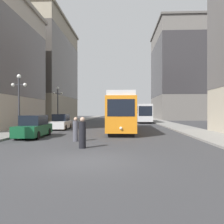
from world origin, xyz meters
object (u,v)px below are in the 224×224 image
at_px(parked_car_left_near, 61,122).
at_px(lamp_post_left_near, 19,95).
at_px(pedestrian_crossing_near, 76,130).
at_px(lamp_post_left_far, 58,100).
at_px(parked_car_left_mid, 34,127).
at_px(streetcar, 122,112).
at_px(transit_bus, 143,112).
at_px(pedestrian_crossing_far, 82,134).

height_order(parked_car_left_near, lamp_post_left_near, lamp_post_left_near).
distance_m(pedestrian_crossing_near, lamp_post_left_far, 17.44).
height_order(parked_car_left_mid, lamp_post_left_near, lamp_post_left_near).
bearing_deg(lamp_post_left_near, parked_car_left_near, 74.83).
xyz_separation_m(streetcar, parked_car_left_near, (-7.35, 1.56, -1.26)).
distance_m(transit_bus, pedestrian_crossing_far, 32.37).
height_order(transit_bus, lamp_post_left_far, lamp_post_left_far).
distance_m(parked_car_left_mid, pedestrian_crossing_far, 7.45).
height_order(pedestrian_crossing_far, lamp_post_left_far, lamp_post_left_far).
distance_m(parked_car_left_near, parked_car_left_mid, 8.39).
distance_m(pedestrian_crossing_far, lamp_post_left_near, 10.17).
bearing_deg(transit_bus, pedestrian_crossing_near, -104.02).
distance_m(parked_car_left_near, lamp_post_left_far, 6.33).
bearing_deg(parked_car_left_near, transit_bus, 55.37).
height_order(lamp_post_left_near, lamp_post_left_far, lamp_post_left_far).
xyz_separation_m(streetcar, pedestrian_crossing_near, (-3.33, -9.29, -1.29)).
distance_m(transit_bus, lamp_post_left_far, 18.31).
relative_size(transit_bus, pedestrian_crossing_near, 6.54).
height_order(streetcar, lamp_post_left_far, lamp_post_left_far).
bearing_deg(parked_car_left_mid, pedestrian_crossing_near, -33.96).
height_order(streetcar, pedestrian_crossing_near, streetcar).
relative_size(transit_bus, pedestrian_crossing_far, 6.24).
bearing_deg(pedestrian_crossing_far, lamp_post_left_far, 133.68).
xyz_separation_m(streetcar, lamp_post_left_far, (-9.25, 6.84, 1.69)).
relative_size(pedestrian_crossing_near, lamp_post_left_near, 0.33).
bearing_deg(streetcar, lamp_post_left_near, -148.69).
xyz_separation_m(parked_car_left_near, pedestrian_crossing_far, (5.05, -13.87, 0.00)).
distance_m(transit_bus, pedestrian_crossing_near, 29.65).
xyz_separation_m(transit_bus, parked_car_left_near, (-11.25, -17.87, -1.10)).
xyz_separation_m(streetcar, parked_car_left_mid, (-7.35, -6.83, -1.26)).
relative_size(transit_bus, parked_car_left_mid, 2.27).
relative_size(transit_bus, lamp_post_left_far, 2.04).
xyz_separation_m(transit_bus, pedestrian_crossing_far, (-6.21, -31.75, -1.10)).
distance_m(transit_bus, lamp_post_left_near, 28.19).
bearing_deg(parked_car_left_near, lamp_post_left_far, 107.36).
xyz_separation_m(parked_car_left_near, pedestrian_crossing_near, (4.02, -10.86, -0.04)).
height_order(parked_car_left_mid, lamp_post_left_far, lamp_post_left_far).
relative_size(parked_car_left_mid, pedestrian_crossing_far, 2.75).
relative_size(streetcar, pedestrian_crossing_near, 8.36).
distance_m(pedestrian_crossing_far, lamp_post_left_far, 20.58).
height_order(transit_bus, pedestrian_crossing_far, transit_bus).
bearing_deg(parked_car_left_near, pedestrian_crossing_far, -72.46).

